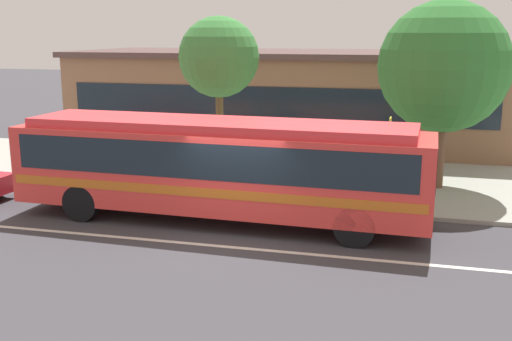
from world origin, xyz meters
TOP-DOWN VIEW (x-y plane):
  - ground_plane at (0.00, 0.00)m, footprint 120.00×120.00m
  - sidewalk_slab at (0.00, 6.51)m, footprint 60.00×8.00m
  - lane_stripe_center at (0.00, -0.80)m, footprint 56.00×0.16m
  - transit_bus at (-0.80, 1.16)m, footprint 11.23×2.76m
  - pedestrian_waiting_near_sign at (-3.20, 4.67)m, footprint 0.38×0.38m
  - bus_stop_sign at (3.55, 3.20)m, footprint 0.08×0.44m
  - street_tree_near_stop at (-2.16, 5.49)m, footprint 2.66×2.66m
  - street_tree_mid_block at (4.99, 5.97)m, footprint 4.08×4.08m
  - station_building at (-1.40, 13.62)m, footprint 19.30×7.77m

SIDE VIEW (x-z plane):
  - ground_plane at x=0.00m, z-range 0.00..0.00m
  - lane_stripe_center at x=0.00m, z-range 0.00..0.01m
  - sidewalk_slab at x=0.00m, z-range 0.00..0.12m
  - pedestrian_waiting_near_sign at x=-3.20m, z-range 0.25..1.85m
  - transit_bus at x=-0.80m, z-range 0.23..2.97m
  - bus_stop_sign at x=3.55m, z-range 0.48..3.06m
  - station_building at x=-1.40m, z-range 0.01..4.17m
  - street_tree_mid_block at x=4.99m, z-range 1.01..6.89m
  - street_tree_near_stop at x=-2.16m, z-range 1.47..6.88m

